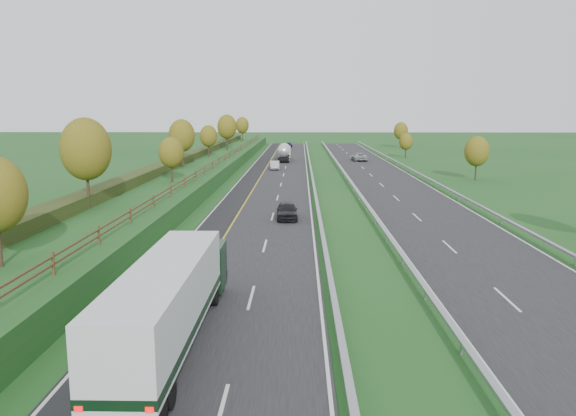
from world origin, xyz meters
name	(u,v)px	position (x,y,z in m)	size (l,w,h in m)	color
ground	(331,189)	(8.00, 55.00, 0.00)	(400.00, 400.00, 0.00)	#1B4D1C
near_carriageway	(272,184)	(0.00, 60.00, 0.02)	(10.50, 200.00, 0.04)	black
far_carriageway	(389,184)	(16.50, 60.00, 0.02)	(10.50, 200.00, 0.04)	black
hard_shoulder	(246,184)	(-3.75, 60.00, 0.02)	(3.00, 200.00, 0.04)	black
lane_markings	(318,184)	(6.40, 59.88, 0.05)	(26.75, 200.00, 0.01)	silver
embankment_left	(181,177)	(-13.00, 60.00, 1.00)	(12.00, 200.00, 2.00)	#1B4D1C
hedge_left	(166,166)	(-15.00, 60.00, 2.55)	(2.20, 180.00, 1.10)	#263616
fence_left	(212,165)	(-8.50, 59.59, 2.73)	(0.12, 189.06, 1.20)	#422B19
median_barrier_near	(313,180)	(5.70, 60.00, 0.61)	(0.32, 200.00, 0.71)	#96999E
median_barrier_far	(349,180)	(10.80, 60.00, 0.61)	(0.32, 200.00, 0.71)	#96999E
outer_barrier_far	(431,180)	(22.30, 60.00, 0.62)	(0.32, 200.00, 0.71)	#96999E
trees_left	(177,140)	(-12.64, 56.63, 6.37)	(6.64, 164.30, 7.66)	#2D2116
trees_far	(436,143)	(29.80, 89.21, 4.25)	(8.45, 118.60, 7.12)	#2D2116
box_lorry	(172,298)	(-1.50, 4.12, 2.33)	(2.58, 16.28, 4.06)	black
road_tanker	(284,152)	(0.60, 97.26, 1.86)	(2.40, 11.22, 3.46)	silver
car_dark_near	(287,210)	(2.69, 33.84, 0.86)	(1.93, 4.80, 1.64)	black
car_silver_mid	(275,165)	(-0.56, 79.66, 0.77)	(1.55, 4.45, 1.47)	#B3B3B8
car_small_far	(289,145)	(0.60, 140.36, 0.70)	(1.86, 4.58, 1.33)	#171542
car_oncoming	(359,157)	(16.06, 97.24, 0.86)	(2.71, 5.89, 1.64)	#A6A7AB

